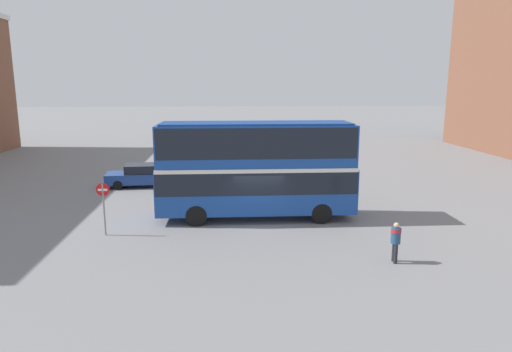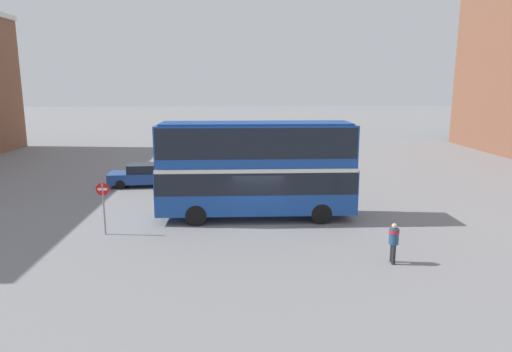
{
  "view_description": "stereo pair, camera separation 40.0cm",
  "coord_description": "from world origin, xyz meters",
  "views": [
    {
      "loc": [
        -1.46,
        -21.96,
        6.88
      ],
      "look_at": [
        -0.04,
        0.83,
        2.24
      ],
      "focal_mm": 32.0,
      "sensor_mm": 36.0,
      "label": 1
    },
    {
      "loc": [
        -1.06,
        -21.98,
        6.88
      ],
      "look_at": [
        -0.04,
        0.83,
        2.24
      ],
      "focal_mm": 32.0,
      "sensor_mm": 36.0,
      "label": 2
    }
  ],
  "objects": [
    {
      "name": "ground_plane",
      "position": [
        0.0,
        0.0,
        0.0
      ],
      "size": [
        240.0,
        240.0,
        0.0
      ],
      "primitive_type": "plane",
      "color": "slate"
    },
    {
      "name": "double_decker_bus",
      "position": [
        -0.04,
        0.83,
        2.84
      ],
      "size": [
        10.04,
        2.55,
        4.98
      ],
      "rotation": [
        0.0,
        0.0,
        0.0
      ],
      "color": "#194293",
      "rests_on": "ground_plane"
    },
    {
      "name": "parked_car_kerb_near",
      "position": [
        5.51,
        16.42,
        0.75
      ],
      "size": [
        4.43,
        2.44,
        1.45
      ],
      "rotation": [
        0.0,
        0.0,
        -0.13
      ],
      "color": "silver",
      "rests_on": "ground_plane"
    },
    {
      "name": "parked_car_kerb_far",
      "position": [
        -7.33,
        8.82,
        0.76
      ],
      "size": [
        4.72,
        2.22,
        1.51
      ],
      "rotation": [
        0.0,
        0.0,
        3.22
      ],
      "color": "navy",
      "rests_on": "ground_plane"
    },
    {
      "name": "no_entry_sign",
      "position": [
        -7.16,
        -1.45,
        1.64
      ],
      "size": [
        0.6,
        0.08,
        2.46
      ],
      "color": "gray",
      "rests_on": "ground_plane"
    },
    {
      "name": "pedestrian_foreground",
      "position": [
        5.01,
        -5.47,
        0.99
      ],
      "size": [
        0.42,
        0.42,
        1.62
      ],
      "rotation": [
        0.0,
        0.0,
        3.09
      ],
      "color": "#232328",
      "rests_on": "ground_plane"
    }
  ]
}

